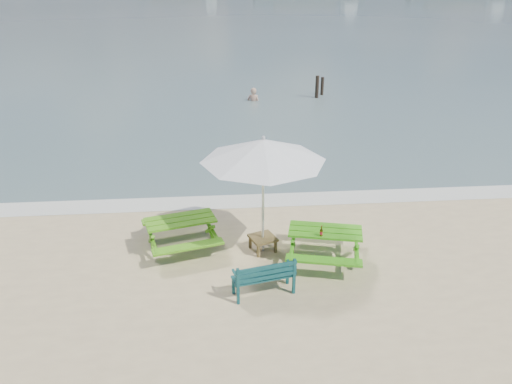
{
  "coord_description": "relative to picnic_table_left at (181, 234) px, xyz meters",
  "views": [
    {
      "loc": [
        -1.02,
        -8.26,
        6.07
      ],
      "look_at": [
        -0.06,
        3.0,
        1.0
      ],
      "focal_mm": 35.0,
      "sensor_mm": 36.0,
      "label": 1
    }
  ],
  "objects": [
    {
      "name": "foam_strip",
      "position": [
        1.9,
        2.46,
        -0.36
      ],
      "size": [
        22.0,
        0.9,
        0.01
      ],
      "primitive_type": "cube",
      "color": "silver",
      "rests_on": "ground"
    },
    {
      "name": "picnic_table_left",
      "position": [
        0.0,
        0.0,
        0.0
      ],
      "size": [
        2.01,
        2.13,
        0.76
      ],
      "color": "#4C9616",
      "rests_on": "ground"
    },
    {
      "name": "patio_umbrella",
      "position": [
        1.9,
        -0.28,
        2.13
      ],
      "size": [
        3.57,
        3.57,
        2.75
      ],
      "color": "silver",
      "rests_on": "ground"
    },
    {
      "name": "mooring_pilings",
      "position": [
        6.31,
        14.88,
        0.06
      ],
      "size": [
        0.57,
        0.77,
        1.33
      ],
      "color": "black",
      "rests_on": "ground"
    },
    {
      "name": "sea",
      "position": [
        1.9,
        82.86,
        -0.36
      ],
      "size": [
        300.0,
        300.0,
        0.0
      ],
      "primitive_type": "plane",
      "color": "slate",
      "rests_on": "ground"
    },
    {
      "name": "park_bench",
      "position": [
        1.75,
        -1.98,
        -0.13
      ],
      "size": [
        1.32,
        0.69,
        0.78
      ],
      "color": "#0F3D40",
      "rests_on": "ground"
    },
    {
      "name": "picnic_table_right",
      "position": [
        3.24,
        -0.82,
        0.0
      ],
      "size": [
        1.98,
        2.12,
        0.77
      ],
      "color": "#42A619",
      "rests_on": "ground"
    },
    {
      "name": "swimmer",
      "position": [
        2.87,
        14.28,
        -0.58
      ],
      "size": [
        0.74,
        0.61,
        1.75
      ],
      "color": "tan",
      "rests_on": "ground"
    },
    {
      "name": "side_table",
      "position": [
        1.9,
        -0.28,
        -0.18
      ],
      "size": [
        0.71,
        0.71,
        0.36
      ],
      "color": "brown",
      "rests_on": "ground"
    },
    {
      "name": "beer_bottle",
      "position": [
        3.09,
        -1.08,
        0.48
      ],
      "size": [
        0.06,
        0.06,
        0.25
      ],
      "color": "#965D15",
      "rests_on": "picnic_table_right"
    }
  ]
}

